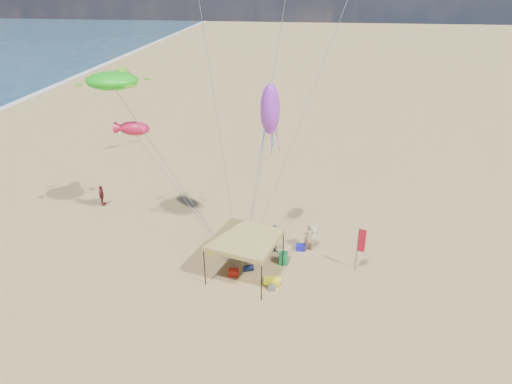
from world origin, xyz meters
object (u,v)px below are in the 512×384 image
chair_green (284,258)px  beach_cart (272,281)px  cooler_blue (300,247)px  chair_yellow (211,247)px  cooler_red (233,273)px  person_near_a (309,237)px  person_near_b (275,240)px  person_far_a (102,196)px  canopy_tent (245,222)px  person_near_c (311,237)px  feather_flag (361,243)px

chair_green → beach_cart: chair_green is taller
cooler_blue → chair_yellow: (-5.29, -0.92, 0.16)m
cooler_red → person_near_a: bearing=36.8°
chair_green → person_near_b: person_near_b is taller
beach_cart → person_far_a: bearing=149.9°
canopy_tent → person_near_c: (3.57, 3.16, -2.59)m
cooler_blue → person_near_c: size_ratio=0.35×
canopy_tent → cooler_red: 3.24m
canopy_tent → chair_yellow: size_ratio=9.03×
chair_green → person_far_a: size_ratio=0.45×
cooler_blue → person_near_b: bearing=-161.3°
feather_flag → cooler_red: feather_flag is taller
feather_flag → beach_cart: 5.24m
chair_yellow → chair_green: bearing=-7.4°
feather_flag → chair_green: 4.45m
cooler_blue → beach_cart: (-1.38, -3.48, 0.01)m
person_near_b → person_far_a: bearing=129.4°
feather_flag → chair_green: size_ratio=3.96×
cooler_blue → chair_yellow: size_ratio=0.77×
person_near_a → chair_yellow: bearing=-13.6°
cooler_red → beach_cart: size_ratio=0.60×
canopy_tent → beach_cart: (1.57, -0.62, -3.17)m
chair_yellow → person_near_b: person_near_b is taller
chair_green → canopy_tent: bearing=-146.0°
cooler_red → person_far_a: bearing=146.8°
feather_flag → person_near_c: size_ratio=1.79×
cooler_red → person_near_b: size_ratio=0.29×
cooler_red → chair_yellow: 2.69m
chair_yellow → person_near_a: 5.87m
canopy_tent → cooler_blue: size_ratio=11.70×
cooler_red → person_near_a: size_ratio=0.29×
canopy_tent → cooler_red: size_ratio=11.70×
feather_flag → person_near_a: 3.43m
cooler_blue → person_near_b: 1.77m
chair_green → person_far_a: person_far_a is taller
chair_yellow → beach_cart: size_ratio=0.78×
beach_cart → person_near_a: size_ratio=0.49×
person_near_b → beach_cart: bearing=-118.4°
chair_green → person_near_c: (1.53, 1.79, 0.42)m
person_near_c → cooler_blue: bearing=23.6°
cooler_red → person_near_b: bearing=50.2°
person_near_c → chair_green: bearing=47.5°
chair_yellow → person_near_b: size_ratio=0.37×
canopy_tent → cooler_blue: canopy_tent is taller
cooler_blue → person_far_a: (-14.36, 4.03, 0.59)m
person_far_a → feather_flag: bearing=-119.2°
cooler_blue → person_near_c: person_near_c is taller
beach_cart → chair_green: bearing=76.9°
chair_yellow → beach_cart: chair_yellow is taller
person_near_b → canopy_tent: bearing=-152.5°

